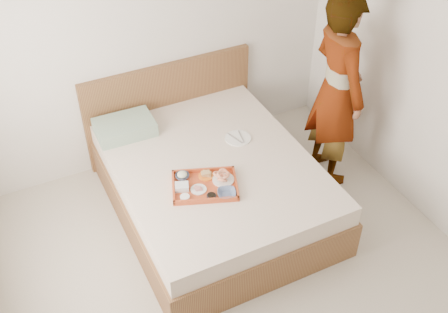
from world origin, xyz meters
The scene contains 16 objects.
ground centered at (0.00, 0.00, 0.00)m, with size 3.50×4.00×0.01m, color #BAAE9D.
wall_back centered at (0.00, 2.00, 1.30)m, with size 3.50×0.01×2.60m, color silver.
bed centered at (0.13, 1.00, 0.27)m, with size 1.65×2.00×0.53m, color brown.
headboard centered at (0.13, 1.97, 0.47)m, with size 1.65×0.06×0.95m, color brown.
pillow centered at (-0.39, 1.71, 0.59)m, with size 0.50×0.34×0.12m, color gray.
tray centered at (-0.06, 0.75, 0.55)m, with size 0.50×0.37×0.05m, color #B04713.
prawn_plate centered at (0.11, 0.75, 0.55)m, with size 0.17×0.17×0.01m, color white.
navy_bowl_big centered at (0.05, 0.59, 0.56)m, with size 0.14×0.14×0.03m, color #1B264F.
sauce_dish centered at (-0.06, 0.62, 0.56)m, with size 0.07×0.07×0.03m, color black.
meat_plate centered at (-0.12, 0.74, 0.55)m, with size 0.12×0.12×0.01m, color white.
bread_plate centered at (0.00, 0.86, 0.55)m, with size 0.12×0.12×0.01m, color orange.
salad_bowl centered at (-0.17, 0.92, 0.56)m, with size 0.11×0.11×0.03m, color #1B264F.
plastic_tub centered at (-0.23, 0.80, 0.57)m, with size 0.11×0.09×0.05m, color silver.
cheese_round centered at (-0.25, 0.70, 0.56)m, with size 0.07×0.07×0.03m, color white.
dinner_plate centered at (0.47, 1.19, 0.54)m, with size 0.23×0.23×0.01m, color white.
person centered at (1.30, 0.99, 0.90)m, with size 0.66×0.43×1.80m, color silver.
Camera 1 is at (-1.31, -2.13, 3.45)m, focal length 44.00 mm.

